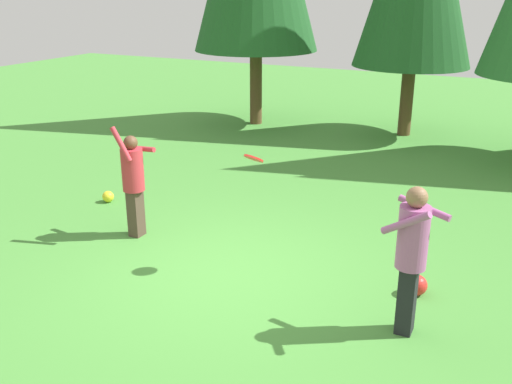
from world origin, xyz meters
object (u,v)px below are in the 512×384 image
(person_thrower, at_px, (133,177))
(ball_red, at_px, (417,285))
(frisbee, at_px, (254,158))
(ball_yellow, at_px, (108,197))
(person_catcher, at_px, (412,248))

(person_thrower, bearing_deg, ball_red, 5.80)
(frisbee, xyz_separation_m, ball_yellow, (-3.56, 1.15, -1.50))
(frisbee, bearing_deg, person_catcher, -16.17)
(person_catcher, distance_m, ball_yellow, 6.17)
(person_thrower, height_order, ball_yellow, person_thrower)
(person_thrower, bearing_deg, frisbee, 0.00)
(ball_red, bearing_deg, ball_yellow, 171.17)
(frisbee, distance_m, ball_red, 2.67)
(ball_red, bearing_deg, frisbee, -173.40)
(person_thrower, xyz_separation_m, person_catcher, (4.43, -0.84, 0.08))
(person_thrower, bearing_deg, person_catcher, -5.88)
(person_thrower, height_order, frisbee, person_thrower)
(ball_yellow, bearing_deg, ball_red, -8.83)
(person_catcher, bearing_deg, ball_yellow, -1.09)
(person_thrower, xyz_separation_m, ball_red, (4.38, 0.07, -0.83))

